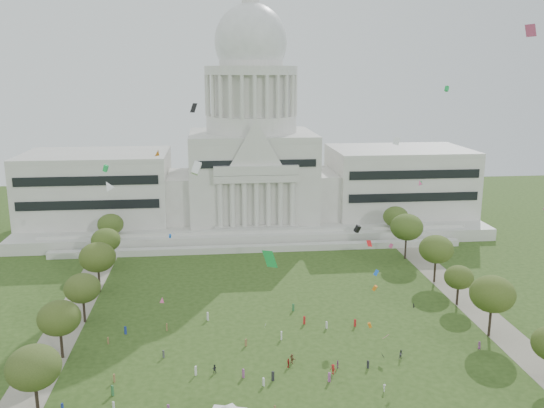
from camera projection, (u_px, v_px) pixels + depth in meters
name	position (u px, v px, depth m)	size (l,w,h in m)	color
ground	(299.00, 391.00, 102.76)	(400.00, 400.00, 0.00)	#2C4617
capitol	(252.00, 166.00, 207.69)	(160.00, 64.50, 91.30)	beige
path_left	(63.00, 330.00, 126.85)	(8.00, 160.00, 0.04)	gray
path_right	(479.00, 311.00, 136.76)	(8.00, 160.00, 0.04)	gray
row_tree_l_1	(34.00, 367.00, 93.31)	(8.86, 8.86, 12.59)	black
row_tree_l_2	(59.00, 318.00, 112.93)	(8.42, 8.42, 11.97)	black
row_tree_r_2	(492.00, 294.00, 122.01)	(9.55, 9.55, 13.58)	black
row_tree_l_3	(82.00, 288.00, 129.19)	(8.12, 8.12, 11.55)	black
row_tree_r_3	(459.00, 277.00, 139.13)	(7.01, 7.01, 9.98)	black
row_tree_l_4	(97.00, 257.00, 146.84)	(9.29, 9.29, 13.21)	black
row_tree_r_4	(436.00, 249.00, 153.73)	(9.19, 9.19, 13.06)	black
row_tree_l_5	(106.00, 240.00, 164.94)	(8.33, 8.33, 11.85)	black
row_tree_r_5	(407.00, 227.00, 172.97)	(9.82, 9.82, 13.96)	black
row_tree_l_6	(111.00, 224.00, 182.36)	(8.19, 8.19, 11.64)	black
row_tree_r_6	(396.00, 217.00, 190.91)	(8.42, 8.42, 11.97)	black
person_0	(479.00, 345.00, 118.29)	(0.80, 0.52, 1.64)	#994C8C
person_2	(401.00, 354.00, 114.13)	(0.93, 0.58, 1.92)	#4C4C51
person_3	(333.00, 369.00, 108.44)	(1.29, 0.67, 2.00)	#B21E1E
person_4	(288.00, 363.00, 110.98)	(1.06, 0.58, 1.81)	#B21E1E
person_5	(292.00, 359.00, 112.45)	(1.81, 0.71, 1.95)	olive
person_8	(214.00, 369.00, 108.88)	(0.83, 0.51, 1.71)	#26262B
person_9	(384.00, 388.00, 102.59)	(0.94, 0.48, 1.45)	silver
person_10	(338.00, 364.00, 110.68)	(0.96, 0.52, 1.64)	#994C8C
distant_crowd	(228.00, 352.00, 115.50)	(57.45, 39.72, 1.93)	navy
kite_swarm	(310.00, 236.00, 101.42)	(77.01, 105.68, 62.84)	green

